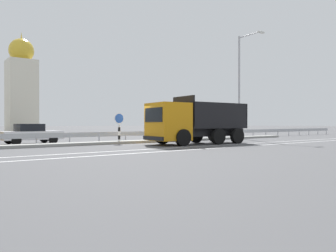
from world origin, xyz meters
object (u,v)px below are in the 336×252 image
at_px(street_lamp_1, 241,81).
at_px(church_tower, 22,87).
at_px(dump_truck, 186,124).
at_px(parked_car_3, 31,134).
at_px(median_road_sign, 119,128).

relative_size(street_lamp_1, church_tower, 0.68).
bearing_deg(dump_truck, parked_car_3, 54.48).
height_order(median_road_sign, church_tower, church_tower).
height_order(dump_truck, street_lamp_1, street_lamp_1).
height_order(median_road_sign, street_lamp_1, street_lamp_1).
bearing_deg(street_lamp_1, church_tower, 114.03).
bearing_deg(parked_car_3, church_tower, 165.05).
bearing_deg(median_road_sign, dump_truck, -47.18).
relative_size(dump_truck, parked_car_3, 1.87).
bearing_deg(church_tower, parked_car_3, -101.83).
distance_m(median_road_sign, parked_car_3, 5.98).
relative_size(median_road_sign, parked_car_3, 0.53).
xyz_separation_m(dump_truck, church_tower, (-3.07, 30.65, 4.95)).
height_order(dump_truck, church_tower, church_tower).
distance_m(median_road_sign, church_tower, 27.74).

